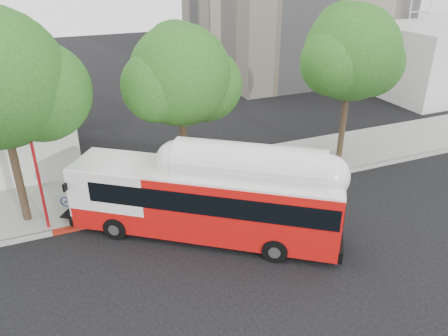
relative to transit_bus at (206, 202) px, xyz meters
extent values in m
plane|color=black|center=(1.57, -1.15, -1.73)|extent=(120.00, 120.00, 0.00)
cube|color=gray|center=(1.57, 5.35, -1.65)|extent=(60.00, 5.00, 0.15)
cube|color=gray|center=(1.57, 2.75, -1.65)|extent=(60.00, 0.30, 0.15)
cube|color=maroon|center=(-1.43, 2.75, -1.65)|extent=(10.00, 0.32, 0.16)
cylinder|color=#2D2116|center=(-7.43, 4.35, 1.31)|extent=(0.36, 0.36, 6.08)
sphere|color=#204D16|center=(-5.84, 4.55, 4.35)|extent=(4.35, 4.35, 4.35)
cylinder|color=#2D2116|center=(0.57, 4.85, 0.99)|extent=(0.36, 0.36, 5.44)
sphere|color=#204D16|center=(0.57, 4.85, 4.39)|extent=(5.00, 5.00, 5.00)
sphere|color=#204D16|center=(1.94, 5.05, 3.71)|extent=(3.75, 3.75, 3.75)
cylinder|color=#2D2116|center=(10.57, 4.65, 1.15)|extent=(0.36, 0.36, 5.76)
sphere|color=#204D16|center=(10.57, 4.65, 4.75)|extent=(5.40, 5.40, 5.40)
sphere|color=#204D16|center=(12.05, 4.85, 4.03)|extent=(4.05, 4.05, 4.05)
cube|color=red|center=(-0.07, 0.05, 0.01)|extent=(10.87, 8.86, 2.81)
cube|color=black|center=(0.32, -0.23, 0.59)|extent=(9.97, 8.22, 0.92)
cube|color=white|center=(-0.07, 0.05, 1.45)|extent=(10.82, 8.80, 0.10)
cube|color=white|center=(1.49, -1.09, 1.70)|extent=(6.15, 5.20, 0.53)
cube|color=black|center=(-5.20, 3.78, -1.25)|extent=(1.65, 1.86, 0.06)
imported|color=navy|center=(-5.20, 3.78, -0.78)|extent=(1.44, 1.68, 0.87)
cylinder|color=#B41318|center=(-6.55, 3.21, 0.50)|extent=(0.13, 0.13, 4.45)
cube|color=black|center=(-6.55, 3.21, 2.84)|extent=(0.06, 0.45, 0.28)
camera|label=1|loc=(-5.65, -15.42, 9.62)|focal=35.00mm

